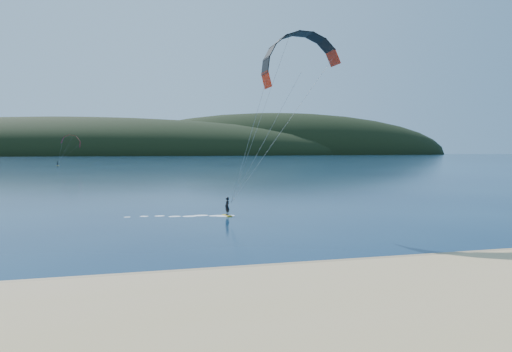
# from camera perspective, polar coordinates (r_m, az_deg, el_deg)

# --- Properties ---
(ground) EXTENTS (1800.00, 1800.00, 0.00)m
(ground) POSITION_cam_1_polar(r_m,az_deg,el_deg) (22.74, 0.31, -14.09)
(ground) COLOR #071936
(ground) RESTS_ON ground
(wet_sand) EXTENTS (220.00, 2.50, 0.10)m
(wet_sand) POSITION_cam_1_polar(r_m,az_deg,el_deg) (26.93, -2.30, -11.26)
(wet_sand) COLOR #8E7653
(wet_sand) RESTS_ON ground
(headland) EXTENTS (1200.00, 310.00, 140.00)m
(headland) POSITION_cam_1_polar(r_m,az_deg,el_deg) (766.28, -14.76, 2.40)
(headland) COLOR black
(headland) RESTS_ON ground
(kitesurfer_near) EXTENTS (20.84, 8.19, 17.21)m
(kitesurfer_near) POSITION_cam_1_polar(r_m,az_deg,el_deg) (46.72, 4.85, 11.49)
(kitesurfer_near) COLOR gold
(kitesurfer_near) RESTS_ON ground
(kitesurfer_far) EXTENTS (11.23, 6.36, 12.58)m
(kitesurfer_far) POSITION_cam_1_polar(r_m,az_deg,el_deg) (227.91, -21.01, 3.54)
(kitesurfer_far) COLOR gold
(kitesurfer_far) RESTS_ON ground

